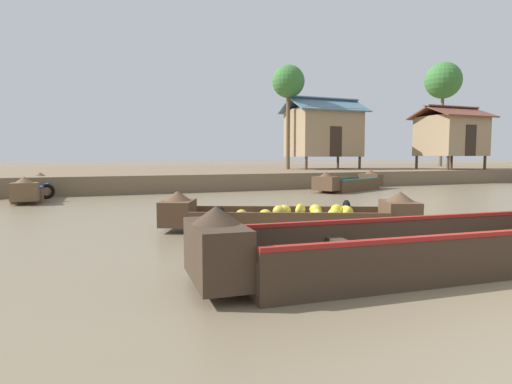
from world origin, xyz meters
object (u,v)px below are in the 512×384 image
Objects in this scene: stilt_house_mid_right at (451,135)px; palm_tree_near at (288,83)px; banana_boat at (291,217)px; cargo_boat_upstream at (34,190)px; viewer_boat at (431,247)px; fishing_skiff_distant at (350,183)px; stilt_house_mid_left at (324,132)px; palm_tree_mid at (443,81)px.

palm_tree_near reaches higher than stilt_house_mid_right.
cargo_boat_upstream is at bearing 120.56° from banana_boat.
palm_tree_near reaches higher than cargo_boat_upstream.
viewer_boat is 1.47× the size of cargo_boat_upstream.
cargo_boat_upstream is 0.99× the size of fishing_skiff_distant.
stilt_house_mid_left is at bearing 67.56° from fishing_skiff_distant.
palm_tree_mid is (27.71, 8.58, 6.99)m from cargo_boat_upstream.
stilt_house_mid_right is at bearing 7.00° from cargo_boat_upstream.
stilt_house_mid_right is (9.86, 3.77, 2.50)m from fishing_skiff_distant.
cargo_boat_upstream is at bearing -158.02° from stilt_house_mid_left.
banana_boat is 18.47m from palm_tree_near.
cargo_boat_upstream is 0.91× the size of stilt_house_mid_left.
palm_tree_near is (0.58, 7.40, 5.60)m from fishing_skiff_distant.
banana_boat is 11.04m from fishing_skiff_distant.
stilt_house_mid_right is (22.58, 2.77, 2.49)m from cargo_boat_upstream.
banana_boat is 10.88m from cargo_boat_upstream.
palm_tree_near reaches higher than banana_boat.
palm_tree_near is at bearing 179.00° from stilt_house_mid_left.
cargo_boat_upstream is at bearing 175.53° from fishing_skiff_distant.
stilt_house_mid_right is at bearing 20.92° from fishing_skiff_distant.
stilt_house_mid_right is (16.64, 15.52, 2.52)m from viewer_boat.
fishing_skiff_distant is 0.56× the size of palm_tree_mid.
palm_tree_mid is at bearing 10.52° from stilt_house_mid_left.
cargo_boat_upstream is at bearing -173.00° from stilt_house_mid_right.
stilt_house_mid_left is at bearing -169.48° from palm_tree_mid.
palm_tree_mid is (14.41, 2.18, 1.40)m from palm_tree_near.
fishing_skiff_distant is at bearing -112.44° from stilt_house_mid_left.
banana_boat is at bearing -116.22° from palm_tree_near.
palm_tree_near reaches higher than viewer_boat.
fishing_skiff_distant is 0.92× the size of stilt_house_mid_left.
cargo_boat_upstream is (-5.53, 9.37, 0.04)m from banana_boat.
banana_boat is 18.97m from stilt_house_mid_left.
palm_tree_mid is (11.95, 2.22, 4.28)m from stilt_house_mid_left.
stilt_house_mid_right is 10.44m from palm_tree_near.
palm_tree_near is (-2.46, 0.04, 2.88)m from stilt_house_mid_left.
viewer_boat is 1.63× the size of stilt_house_mid_right.
stilt_house_mid_right reaches higher than banana_boat.
viewer_boat reaches higher than fishing_skiff_distant.
cargo_boat_upstream is 15.79m from palm_tree_near.
fishing_skiff_distant is at bearing -147.42° from palm_tree_mid.
stilt_house_mid_left is at bearing 62.81° from viewer_boat.
stilt_house_mid_right is at bearing 35.46° from banana_boat.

